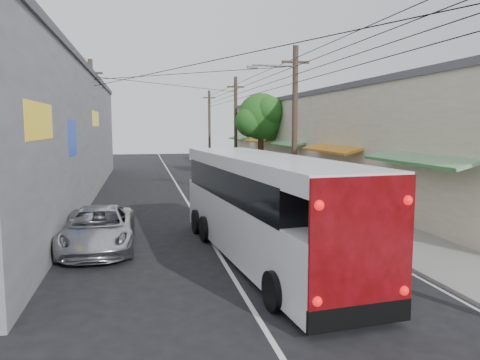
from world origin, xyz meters
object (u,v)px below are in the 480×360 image
object	(u,v)px
pedestrian_near	(332,187)
parked_suv	(258,180)
jeepney	(98,229)
pedestrian_far	(326,184)
parked_car_mid	(249,177)
coach_bus	(262,206)
parked_car_far	(225,165)

from	to	relation	value
pedestrian_near	parked_suv	bearing A→B (deg)	-50.77
jeepney	pedestrian_far	distance (m)	14.08
jeepney	parked_car_mid	xyz separation A→B (m)	(8.40, 14.16, 0.01)
coach_bus	pedestrian_near	bearing A→B (deg)	48.79
jeepney	pedestrian_far	bearing A→B (deg)	35.57
parked_suv	parked_car_far	size ratio (longest dim) A/B	1.15
parked_car_mid	parked_car_far	world-z (taller)	parked_car_far
coach_bus	pedestrian_near	world-z (taller)	coach_bus
jeepney	parked_suv	size ratio (longest dim) A/B	0.94
jeepney	parked_car_far	world-z (taller)	parked_car_far
parked_car_mid	parked_car_far	distance (m)	9.14
pedestrian_far	parked_car_mid	bearing A→B (deg)	-73.56
parked_suv	parked_car_far	bearing A→B (deg)	85.45
jeepney	coach_bus	bearing A→B (deg)	-24.27
jeepney	parked_car_mid	size ratio (longest dim) A/B	1.21
coach_bus	parked_car_far	bearing A→B (deg)	76.70
parked_car_far	parked_car_mid	bearing A→B (deg)	-97.32
parked_suv	pedestrian_near	xyz separation A→B (m)	(2.29, -5.93, 0.29)
pedestrian_near	pedestrian_far	xyz separation A→B (m)	(0.71, 2.50, -0.20)
jeepney	pedestrian_far	xyz separation A→B (m)	(11.40, 8.26, 0.17)
pedestrian_far	parked_suv	bearing A→B (deg)	-59.40
parked_car_mid	pedestrian_near	distance (m)	8.70
parked_suv	parked_car_far	xyz separation A→B (m)	(0.00, 11.60, -0.01)
parked_car_mid	pedestrian_far	distance (m)	6.62
coach_bus	parked_suv	size ratio (longest dim) A/B	2.11
parked_car_mid	pedestrian_near	xyz separation A→B (m)	(2.29, -8.39, 0.36)
parked_car_far	jeepney	bearing A→B (deg)	-117.15
parked_car_far	pedestrian_far	distance (m)	15.33
parked_suv	coach_bus	bearing A→B (deg)	-108.32
parked_suv	jeepney	bearing A→B (deg)	-130.24
parked_suv	pedestrian_far	xyz separation A→B (m)	(3.00, -3.43, 0.09)
pedestrian_far	jeepney	bearing A→B (deg)	25.39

